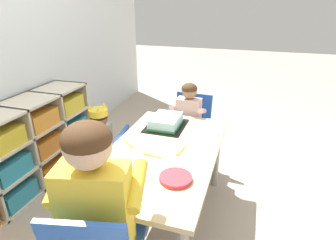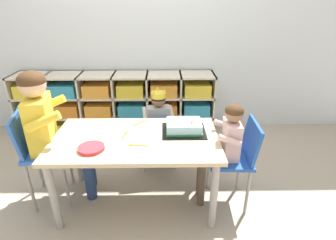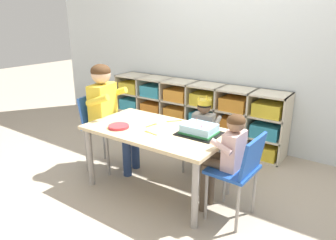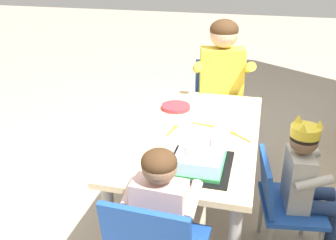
# 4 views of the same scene
# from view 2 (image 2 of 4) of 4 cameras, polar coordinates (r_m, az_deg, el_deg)

# --- Properties ---
(ground) EXTENTS (16.00, 16.00, 0.00)m
(ground) POSITION_cam_2_polar(r_m,az_deg,el_deg) (2.36, -6.13, -16.49)
(ground) COLOR tan
(classroom_back_wall) EXTENTS (5.77, 0.10, 2.61)m
(classroom_back_wall) POSITION_cam_2_polar(r_m,az_deg,el_deg) (3.27, -4.91, 20.28)
(classroom_back_wall) COLOR silver
(classroom_back_wall) RESTS_ON ground
(storage_cubby_shelf) EXTENTS (2.33, 0.36, 0.75)m
(storage_cubby_shelf) POSITION_cam_2_polar(r_m,az_deg,el_deg) (3.30, -10.95, 2.85)
(storage_cubby_shelf) COLOR beige
(storage_cubby_shelf) RESTS_ON ground
(activity_table) EXTENTS (1.24, 0.70, 0.59)m
(activity_table) POSITION_cam_2_polar(r_m,az_deg,el_deg) (2.06, -6.78, -5.51)
(activity_table) COLOR #D1B789
(activity_table) RESTS_ON ground
(classroom_chair_blue) EXTENTS (0.41, 0.37, 0.57)m
(classroom_chair_blue) POSITION_cam_2_polar(r_m,az_deg,el_deg) (2.57, -1.79, -3.35)
(classroom_chair_blue) COLOR #1E4CA8
(classroom_chair_blue) RESTS_ON ground
(child_with_crown) EXTENTS (0.32, 0.32, 0.80)m
(child_with_crown) POSITION_cam_2_polar(r_m,az_deg,el_deg) (2.60, -2.10, 0.54)
(child_with_crown) COLOR #B2ADA3
(child_with_crown) RESTS_ON ground
(classroom_chair_adult_side) EXTENTS (0.41, 0.44, 0.77)m
(classroom_chair_adult_side) POSITION_cam_2_polar(r_m,az_deg,el_deg) (2.32, -25.90, -5.29)
(classroom_chair_adult_side) COLOR blue
(classroom_chair_adult_side) RESTS_ON ground
(adult_helper_seated) EXTENTS (0.47, 0.45, 1.09)m
(adult_helper_seated) POSITION_cam_2_polar(r_m,az_deg,el_deg) (2.22, -23.81, -0.64)
(adult_helper_seated) COLOR yellow
(adult_helper_seated) RESTS_ON ground
(classroom_chair_guest_side) EXTENTS (0.36, 0.38, 0.71)m
(classroom_chair_guest_side) POSITION_cam_2_polar(r_m,az_deg,el_deg) (2.16, 14.44, -7.15)
(classroom_chair_guest_side) COLOR #1E4CA8
(classroom_chair_guest_side) RESTS_ON ground
(guest_at_table_side) EXTENTS (0.31, 0.30, 0.85)m
(guest_at_table_side) POSITION_cam_2_polar(r_m,az_deg,el_deg) (2.08, 11.85, -4.61)
(guest_at_table_side) COLOR beige
(guest_at_table_side) RESTS_ON ground
(birthday_cake_on_tray) EXTENTS (0.34, 0.29, 0.12)m
(birthday_cake_on_tray) POSITION_cam_2_polar(r_m,az_deg,el_deg) (2.09, 3.39, -1.53)
(birthday_cake_on_tray) COLOR black
(birthday_cake_on_tray) RESTS_ON activity_table
(paper_plate_stack) EXTENTS (0.18, 0.18, 0.02)m
(paper_plate_stack) POSITION_cam_2_polar(r_m,az_deg,el_deg) (1.92, -16.00, -5.77)
(paper_plate_stack) COLOR #DB333D
(paper_plate_stack) RESTS_ON activity_table
(paper_napkin_square) EXTENTS (0.20, 0.20, 0.00)m
(paper_napkin_square) POSITION_cam_2_polar(r_m,az_deg,el_deg) (2.27, -15.86, -1.20)
(paper_napkin_square) COLOR white
(paper_napkin_square) RESTS_ON activity_table
(fork_near_cake_tray) EXTENTS (0.04, 0.13, 0.00)m
(fork_near_cake_tray) POSITION_cam_2_polar(r_m,az_deg,el_deg) (2.07, -9.19, -3.05)
(fork_near_cake_tray) COLOR orange
(fork_near_cake_tray) RESTS_ON activity_table
(fork_beside_plate_stack) EXTENTS (0.11, 0.12, 0.00)m
(fork_beside_plate_stack) POSITION_cam_2_polar(r_m,az_deg,el_deg) (2.24, -6.11, -0.65)
(fork_beside_plate_stack) COLOR orange
(fork_beside_plate_stack) RESTS_ON activity_table
(fork_at_table_front_edge) EXTENTS (0.14, 0.04, 0.00)m
(fork_at_table_front_edge) POSITION_cam_2_polar(r_m,az_deg,el_deg) (1.92, -6.69, -5.33)
(fork_at_table_front_edge) COLOR orange
(fork_at_table_front_edge) RESTS_ON activity_table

